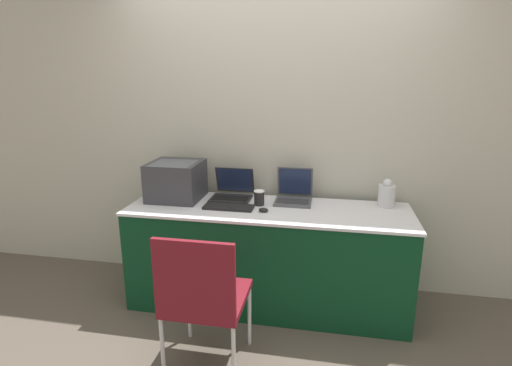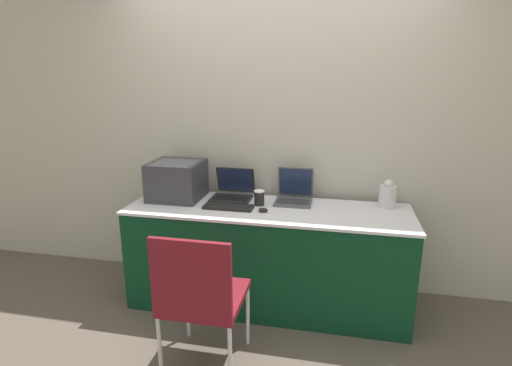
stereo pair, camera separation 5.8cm
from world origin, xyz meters
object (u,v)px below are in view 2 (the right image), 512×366
(mouse, at_px, (263,210))
(printer, at_px, (177,179))
(laptop_right, at_px, (294,194))
(external_keyboard, at_px, (228,207))
(laptop_left, at_px, (233,192))
(chair, at_px, (200,293))
(coffee_cup, at_px, (259,198))
(metal_pitcher, at_px, (388,195))

(mouse, bearing_deg, printer, 165.71)
(laptop_right, relative_size, mouse, 4.06)
(external_keyboard, bearing_deg, laptop_left, 97.68)
(mouse, xyz_separation_m, chair, (-0.23, -0.74, -0.27))
(coffee_cup, xyz_separation_m, chair, (-0.17, -0.89, -0.31))
(metal_pitcher, distance_m, chair, 1.57)
(metal_pitcher, xyz_separation_m, chair, (-1.12, -1.04, -0.35))
(laptop_right, distance_m, mouse, 0.35)
(metal_pitcher, bearing_deg, laptop_left, -179.42)
(laptop_left, xyz_separation_m, external_keyboard, (0.03, -0.26, -0.04))
(external_keyboard, height_order, coffee_cup, coffee_cup)
(laptop_left, relative_size, laptop_right, 1.11)
(external_keyboard, bearing_deg, metal_pitcher, 13.14)
(laptop_right, xyz_separation_m, chair, (-0.42, -1.04, -0.31))
(printer, distance_m, laptop_left, 0.46)
(laptop_left, distance_m, mouse, 0.42)
(printer, bearing_deg, metal_pitcher, 3.95)
(printer, xyz_separation_m, laptop_left, (0.43, 0.10, -0.11))
(printer, distance_m, laptop_right, 0.94)
(laptop_right, height_order, chair, laptop_right)
(external_keyboard, height_order, chair, chair)
(external_keyboard, relative_size, chair, 0.40)
(external_keyboard, xyz_separation_m, chair, (0.04, -0.77, -0.27))
(laptop_right, bearing_deg, coffee_cup, -149.34)
(laptop_right, relative_size, metal_pitcher, 1.33)
(external_keyboard, relative_size, metal_pitcher, 1.73)
(laptop_right, bearing_deg, metal_pitcher, 0.37)
(coffee_cup, bearing_deg, metal_pitcher, 9.10)
(mouse, height_order, chair, chair)
(laptop_left, distance_m, metal_pitcher, 1.19)
(coffee_cup, bearing_deg, mouse, -68.49)
(printer, xyz_separation_m, chair, (0.51, -0.93, -0.42))
(mouse, xyz_separation_m, metal_pitcher, (0.89, 0.30, 0.08))
(printer, relative_size, laptop_right, 1.40)
(laptop_left, relative_size, mouse, 4.49)
(external_keyboard, distance_m, mouse, 0.27)
(coffee_cup, relative_size, metal_pitcher, 0.53)
(printer, height_order, chair, printer)
(laptop_right, xyz_separation_m, metal_pitcher, (0.70, 0.00, 0.04))
(laptop_left, bearing_deg, chair, -85.73)
(mouse, relative_size, metal_pitcher, 0.33)
(metal_pitcher, bearing_deg, printer, -176.05)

